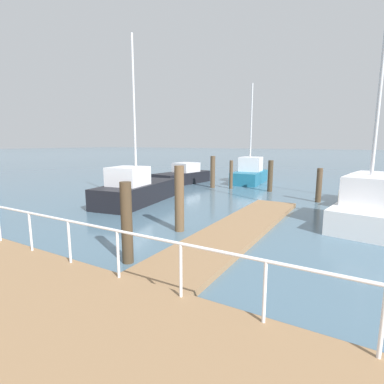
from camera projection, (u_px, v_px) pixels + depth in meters
ground_plane at (20, 213)px, 13.83m from camera, size 300.00×300.00×0.00m
floating_dock at (235, 231)px, 10.79m from camera, size 11.53×2.00×0.18m
boardwalk_railing at (220, 264)px, 5.05m from camera, size 0.06×23.96×1.08m
dock_piling_0 at (213, 172)px, 21.50m from camera, size 0.34×0.34×2.32m
dock_piling_1 at (270, 176)px, 19.85m from camera, size 0.33×0.33×2.11m
dock_piling_2 at (231, 175)px, 21.13m from camera, size 0.25×0.25×2.02m
dock_piling_3 at (179, 199)px, 10.89m from camera, size 0.35×0.35×2.46m
dock_piling_4 at (127, 223)px, 7.99m from camera, size 0.31×0.31×2.26m
dock_piling_5 at (319, 185)px, 16.30m from camera, size 0.30×0.30×1.90m
moored_boat_0 at (368, 205)px, 11.91m from camera, size 5.84×2.78×9.43m
moored_boat_1 at (135, 189)px, 16.08m from camera, size 5.88×2.97×8.77m
moored_boat_2 at (250, 173)px, 24.17m from camera, size 4.75×2.42×7.87m
moored_boat_3 at (368, 190)px, 16.42m from camera, size 6.25×2.71×9.11m
moored_boat_4 at (183, 176)px, 23.96m from camera, size 5.33×2.59×1.65m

